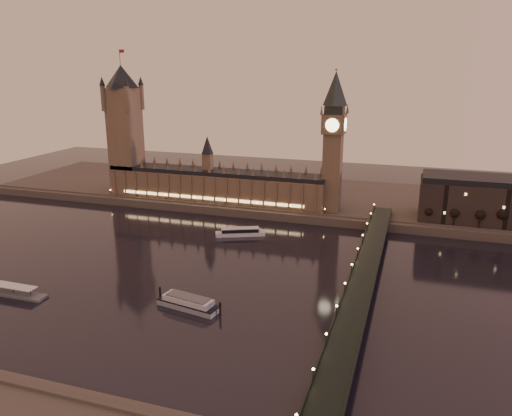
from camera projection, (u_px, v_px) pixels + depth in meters
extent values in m
plane|color=black|center=(199.00, 269.00, 284.53)|extent=(700.00, 700.00, 0.00)
cube|color=#423D35|center=(311.00, 198.00, 425.41)|extent=(560.00, 130.00, 6.00)
cube|color=brown|center=(215.00, 187.00, 402.29)|extent=(180.00, 26.00, 22.00)
cube|color=black|center=(215.00, 172.00, 398.80)|extent=(180.00, 22.00, 3.20)
cube|color=#FFCC7F|center=(209.00, 198.00, 391.62)|extent=(153.00, 0.25, 2.20)
cube|color=brown|center=(126.00, 142.00, 417.08)|extent=(22.00, 22.00, 88.00)
cone|color=black|center=(121.00, 76.00, 402.41)|extent=(31.68, 31.68, 18.00)
cylinder|color=black|center=(120.00, 57.00, 398.26)|extent=(0.44, 0.44, 12.00)
cube|color=maroon|center=(122.00, 51.00, 396.36)|extent=(4.00, 0.15, 2.50)
cube|color=brown|center=(332.00, 173.00, 369.19)|extent=(13.00, 13.00, 58.00)
cube|color=brown|center=(334.00, 124.00, 359.23)|extent=(16.00, 16.00, 14.00)
cylinder|color=#FFEAA5|center=(332.00, 125.00, 351.76)|extent=(9.60, 0.35, 9.60)
cylinder|color=#FFEAA5|center=(323.00, 124.00, 361.68)|extent=(0.35, 9.60, 9.60)
cube|color=black|center=(335.00, 110.00, 356.46)|extent=(13.00, 13.00, 6.00)
cone|color=black|center=(336.00, 88.00, 352.31)|extent=(17.68, 17.68, 24.00)
sphere|color=gold|center=(336.00, 69.00, 348.71)|extent=(2.00, 2.00, 2.00)
cube|color=black|center=(363.00, 276.00, 254.81)|extent=(13.00, 260.00, 2.00)
cube|color=black|center=(351.00, 272.00, 256.27)|extent=(0.60, 260.00, 1.00)
cube|color=black|center=(376.00, 275.00, 252.51)|extent=(0.60, 260.00, 1.00)
cube|color=black|center=(503.00, 204.00, 343.54)|extent=(110.00, 36.00, 28.00)
cube|color=black|center=(506.00, 181.00, 339.11)|extent=(108.00, 34.00, 4.00)
cylinder|color=black|center=(430.00, 217.00, 343.72)|extent=(0.70, 0.70, 9.47)
sphere|color=black|center=(431.00, 211.00, 342.35)|extent=(6.31, 6.31, 6.31)
cylinder|color=black|center=(453.00, 219.00, 339.22)|extent=(0.70, 0.70, 9.47)
sphere|color=black|center=(454.00, 213.00, 337.85)|extent=(6.31, 6.31, 6.31)
cylinder|color=black|center=(477.00, 222.00, 334.72)|extent=(0.70, 0.70, 9.47)
sphere|color=black|center=(478.00, 215.00, 333.35)|extent=(6.31, 6.31, 6.31)
cylinder|color=black|center=(502.00, 224.00, 330.22)|extent=(0.70, 0.70, 9.47)
sphere|color=black|center=(503.00, 217.00, 328.85)|extent=(6.31, 6.31, 6.31)
cube|color=silver|center=(240.00, 234.00, 340.01)|extent=(33.61, 20.13, 2.46)
cube|color=black|center=(240.00, 230.00, 339.33)|extent=(25.11, 15.43, 2.46)
cube|color=silver|center=(240.00, 228.00, 338.93)|extent=(25.84, 15.96, 0.45)
cube|color=#7F8EA1|center=(188.00, 306.00, 238.33)|extent=(32.31, 14.21, 2.54)
cube|color=black|center=(188.00, 303.00, 237.91)|extent=(32.31, 14.21, 0.49)
cube|color=silver|center=(188.00, 300.00, 237.49)|extent=(26.37, 12.21, 2.54)
cube|color=#595B5E|center=(188.00, 297.00, 237.04)|extent=(22.36, 10.55, 0.68)
cylinder|color=black|center=(160.00, 293.00, 246.70)|extent=(1.07, 1.07, 6.64)
cylinder|color=black|center=(220.00, 309.00, 230.64)|extent=(1.07, 1.07, 6.64)
cube|color=#595B5E|center=(7.00, 292.00, 253.56)|extent=(45.29, 7.55, 1.29)
cube|color=silver|center=(4.00, 284.00, 252.70)|extent=(36.66, 6.47, 0.32)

